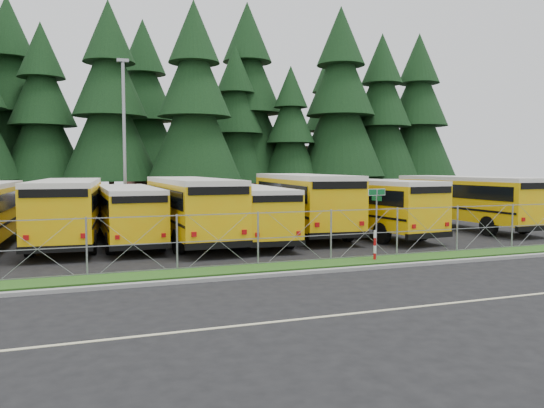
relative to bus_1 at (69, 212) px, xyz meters
The scene contains 28 objects.
ground 12.92m from the bus_1, 33.58° to the right, with size 120.00×120.00×0.00m, color black.
curb 14.84m from the bus_1, 43.65° to the right, with size 50.00×0.25×0.12m, color gray.
grass_verge 13.92m from the bus_1, 39.45° to the right, with size 50.00×1.40×0.06m, color #1C4313.
road_lane_line 18.56m from the bus_1, 54.70° to the right, with size 50.00×0.12×0.01m, color beige.
chainlink_fence 13.42m from the bus_1, 37.14° to the right, with size 44.00×0.10×2.00m, color gray, non-canonical shape.
brick_building 36.92m from the bus_1, 63.11° to the left, with size 22.00×10.00×6.00m, color brown.
bus_1 is the anchor object (origin of this frame).
bus_2 2.73m from the bus_1, 13.87° to the right, with size 2.45×10.37×2.72m, color #F6B007, non-canonical shape.
bus_3 5.60m from the bus_1, 11.45° to the right, with size 2.80×11.86×3.11m, color #F6B007, non-canonical shape.
bus_4 8.57m from the bus_1, 12.03° to the right, with size 2.42×10.27×2.69m, color #F6B007, non-canonical shape.
bus_5 11.88m from the bus_1, ahead, with size 2.92×12.38×3.24m, color #F6B007, non-canonical shape.
bus_6 14.84m from the bus_1, ahead, with size 2.69×11.40×2.99m, color #F6B007, non-canonical shape.
bus_east 21.94m from the bus_1, ahead, with size 2.78×11.78×3.09m, color #F6B007, non-canonical shape.
street_sign 14.32m from the bus_1, 37.92° to the right, with size 0.83×0.55×2.81m.
striped_bollard 14.29m from the bus_1, 37.95° to the right, with size 0.11×0.11×1.20m, color #B20C0C.
light_standard 8.59m from the bus_1, 65.70° to the left, with size 0.70×0.35×10.14m.
conifer_2 22.73m from the bus_1, 95.89° to the left, with size 7.07×7.07×15.63m, color black, non-canonical shape.
conifer_3 20.50m from the bus_1, 81.06° to the left, with size 7.77×7.77×17.18m, color black, non-canonical shape.
conifer_4 19.84m from the bus_1, 59.73° to the left, with size 7.68×7.68×16.98m, color black, non-canonical shape.
conifer_5 26.79m from the bus_1, 56.44° to the left, with size 6.78×6.78×15.00m, color black, non-canonical shape.
conifer_6 27.81m from the bus_1, 45.62° to the left, with size 5.89×5.89×13.02m, color black, non-canonical shape.
conifer_7 32.04m from the bus_1, 38.73° to the left, with size 8.55×8.55×18.91m, color black, non-canonical shape.
conifer_8 36.42m from the bus_1, 34.75° to the left, with size 7.70×7.70×17.03m, color black, non-canonical shape.
conifer_9 40.62m from the bus_1, 31.48° to the left, with size 7.93×7.93×17.54m, color black, non-canonical shape.
conifer_10 26.67m from the bus_1, 101.39° to the left, with size 8.35×8.35×18.47m, color black, non-canonical shape.
conifer_11 29.32m from the bus_1, 76.38° to the left, with size 8.21×8.21×18.16m, color black, non-canonical shape.
conifer_12 29.85m from the bus_1, 55.58° to the left, with size 8.89×8.89×19.67m, color black, non-canonical shape.
conifer_13 37.18m from the bus_1, 44.24° to the left, with size 7.49×7.49×16.56m, color black, non-canonical shape.
Camera 1 is at (-10.16, -19.48, 3.65)m, focal length 35.00 mm.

